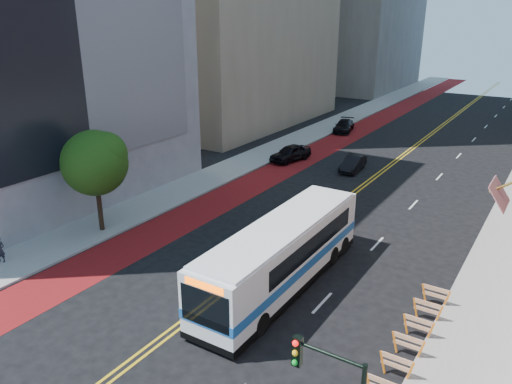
{
  "coord_description": "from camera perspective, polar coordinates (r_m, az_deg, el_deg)",
  "views": [
    {
      "loc": [
        13.63,
        -14.04,
        13.86
      ],
      "look_at": [
        -0.43,
        8.0,
        4.31
      ],
      "focal_mm": 35.0,
      "sensor_mm": 36.0,
      "label": 1
    }
  ],
  "objects": [
    {
      "name": "lane_dashes",
      "position": [
        54.57,
        22.16,
        3.86
      ],
      "size": [
        0.14,
        98.2,
        0.01
      ],
      "color": "silver",
      "rests_on": "ground"
    },
    {
      "name": "center_line_inner",
      "position": [
        48.19,
        14.49,
        2.71
      ],
      "size": [
        0.14,
        140.0,
        0.01
      ],
      "primitive_type": "cube",
      "color": "gold",
      "rests_on": "ground"
    },
    {
      "name": "ground",
      "position": [
        23.98,
        -9.82,
        -15.58
      ],
      "size": [
        160.0,
        160.0,
        0.0
      ],
      "primitive_type": "plane",
      "color": "black",
      "rests_on": "ground"
    },
    {
      "name": "center_line_outer",
      "position": [
        48.09,
        14.89,
        2.63
      ],
      "size": [
        0.14,
        140.0,
        0.01
      ],
      "primitive_type": "cube",
      "color": "gold",
      "rests_on": "ground"
    },
    {
      "name": "sidewalk_left",
      "position": [
        52.79,
        2.26,
        4.92
      ],
      "size": [
        4.0,
        140.0,
        0.15
      ],
      "primitive_type": "cube",
      "color": "gray",
      "rests_on": "ground"
    },
    {
      "name": "construction_barriers",
      "position": [
        22.25,
        16.39,
        -17.22
      ],
      "size": [
        1.42,
        10.91,
        1.0
      ],
      "color": "orange",
      "rests_on": "ground"
    },
    {
      "name": "car_a",
      "position": [
        48.73,
        3.96,
        4.46
      ],
      "size": [
        2.89,
        4.93,
        1.58
      ],
      "primitive_type": "imported",
      "rotation": [
        0.0,
        0.0,
        -0.24
      ],
      "color": "black",
      "rests_on": "ground"
    },
    {
      "name": "pedestrian",
      "position": [
        32.34,
        -27.22,
        -5.88
      ],
      "size": [
        0.68,
        0.62,
        1.56
      ],
      "primitive_type": "imported",
      "rotation": [
        0.0,
        0.0,
        0.56
      ],
      "color": "black",
      "rests_on": "sidewalk_left"
    },
    {
      "name": "street_tree",
      "position": [
        33.2,
        -17.87,
        3.45
      ],
      "size": [
        4.2,
        4.2,
        6.7
      ],
      "color": "black",
      "rests_on": "sidewalk_left"
    },
    {
      "name": "car_b",
      "position": [
        46.49,
        11.03,
        3.21
      ],
      "size": [
        1.68,
        4.15,
        1.34
      ],
      "primitive_type": "imported",
      "rotation": [
        0.0,
        0.0,
        0.07
      ],
      "color": "black",
      "rests_on": "ground"
    },
    {
      "name": "bus_lane_paint",
      "position": [
        51.03,
        6.05,
        4.2
      ],
      "size": [
        3.6,
        140.0,
        0.01
      ],
      "primitive_type": "cube",
      "color": "maroon",
      "rests_on": "ground"
    },
    {
      "name": "transit_bus",
      "position": [
        26.37,
        3.12,
        -6.97
      ],
      "size": [
        2.96,
        13.13,
        3.61
      ],
      "rotation": [
        0.0,
        0.0,
        0.01
      ],
      "color": "white",
      "rests_on": "ground"
    },
    {
      "name": "car_c",
      "position": [
        61.67,
        10.01,
        7.44
      ],
      "size": [
        2.96,
        5.12,
        1.4
      ],
      "primitive_type": "imported",
      "rotation": [
        0.0,
        0.0,
        0.22
      ],
      "color": "black",
      "rests_on": "ground"
    }
  ]
}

